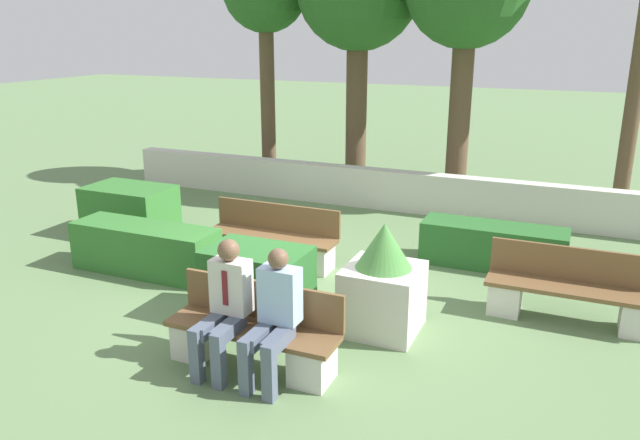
# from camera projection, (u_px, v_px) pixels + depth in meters

# --- Properties ---
(ground_plane) EXTENTS (60.00, 60.00, 0.00)m
(ground_plane) POSITION_uv_depth(u_px,v_px,m) (298.00, 299.00, 7.75)
(ground_plane) COLOR #607F51
(perimeter_wall) EXTENTS (11.34, 0.30, 0.73)m
(perimeter_wall) POSITION_uv_depth(u_px,v_px,m) (399.00, 191.00, 11.45)
(perimeter_wall) COLOR beige
(perimeter_wall) RESTS_ON ground_plane
(bench_front) EXTENTS (1.77, 0.48, 0.83)m
(bench_front) POSITION_uv_depth(u_px,v_px,m) (253.00, 337.00, 6.14)
(bench_front) COLOR brown
(bench_front) RESTS_ON ground_plane
(bench_left_side) EXTENTS (1.94, 0.48, 0.83)m
(bench_left_side) POSITION_uv_depth(u_px,v_px,m) (272.00, 241.00, 8.87)
(bench_left_side) COLOR brown
(bench_left_side) RESTS_ON ground_plane
(bench_right_side) EXTENTS (1.88, 0.48, 0.83)m
(bench_right_side) POSITION_uv_depth(u_px,v_px,m) (570.00, 295.00, 7.10)
(bench_right_side) COLOR brown
(bench_right_side) RESTS_ON ground_plane
(person_seated_man) EXTENTS (0.38, 0.64, 1.31)m
(person_seated_man) POSITION_uv_depth(u_px,v_px,m) (225.00, 301.00, 5.99)
(person_seated_man) COLOR #515B70
(person_seated_man) RESTS_ON ground_plane
(person_seated_woman) EXTENTS (0.38, 0.64, 1.29)m
(person_seated_woman) POSITION_uv_depth(u_px,v_px,m) (274.00, 312.00, 5.79)
(person_seated_woman) COLOR #515B70
(person_seated_woman) RESTS_ON ground_plane
(hedge_block_near_left) EXTENTS (1.16, 0.75, 0.84)m
(hedge_block_near_left) POSITION_uv_depth(u_px,v_px,m) (258.00, 284.00, 7.15)
(hedge_block_near_left) COLOR #286028
(hedge_block_near_left) RESTS_ON ground_plane
(hedge_block_near_right) EXTENTS (1.97, 0.62, 0.60)m
(hedge_block_near_right) POSITION_uv_depth(u_px,v_px,m) (493.00, 246.00, 8.74)
(hedge_block_near_right) COLOR #286028
(hedge_block_near_right) RESTS_ON ground_plane
(hedge_block_mid_left) EXTENTS (1.36, 0.87, 0.81)m
(hedge_block_mid_left) POSITION_uv_depth(u_px,v_px,m) (130.00, 211.00, 10.05)
(hedge_block_mid_left) COLOR #33702D
(hedge_block_mid_left) RESTS_ON ground_plane
(hedge_block_mid_right) EXTENTS (2.08, 0.63, 0.67)m
(hedge_block_mid_right) POSITION_uv_depth(u_px,v_px,m) (146.00, 249.00, 8.53)
(hedge_block_mid_right) COLOR #33702D
(hedge_block_mid_right) RESTS_ON ground_plane
(planter_corner_left) EXTENTS (0.81, 0.81, 1.25)m
(planter_corner_left) POSITION_uv_depth(u_px,v_px,m) (383.00, 284.00, 6.82)
(planter_corner_left) COLOR beige
(planter_corner_left) RESTS_ON ground_plane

